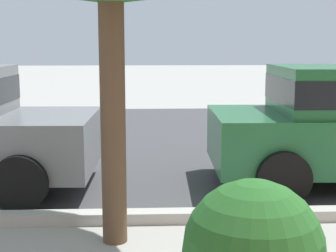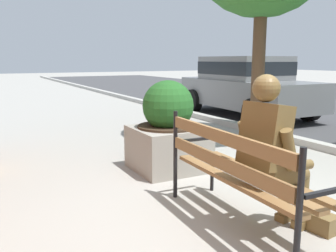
% 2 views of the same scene
% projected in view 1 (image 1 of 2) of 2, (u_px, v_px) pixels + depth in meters
% --- Properties ---
extents(street_surface, '(60.00, 9.00, 0.01)m').
position_uv_depth(street_surface, '(267.00, 138.00, 9.87)').
color(street_surface, '#424244').
rests_on(street_surface, ground).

